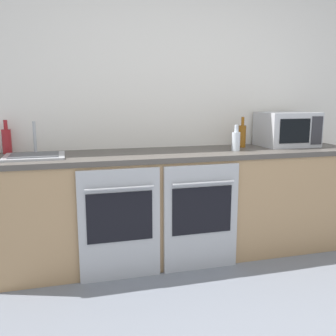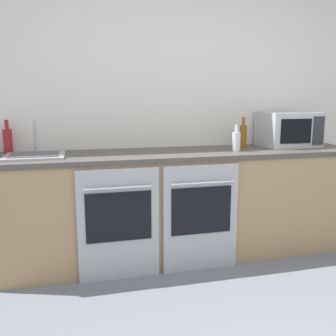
# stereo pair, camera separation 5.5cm
# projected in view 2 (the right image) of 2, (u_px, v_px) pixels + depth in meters

# --- Properties ---
(wall_back) EXTENTS (10.00, 0.06, 2.60)m
(wall_back) POSITION_uv_depth(u_px,v_px,m) (174.00, 102.00, 3.35)
(wall_back) COLOR silver
(wall_back) RESTS_ON ground_plane
(counter_back) EXTENTS (3.03, 0.65, 0.90)m
(counter_back) POSITION_uv_depth(u_px,v_px,m) (184.00, 203.00, 3.18)
(counter_back) COLOR tan
(counter_back) RESTS_ON ground_plane
(oven_left) EXTENTS (0.60, 0.06, 0.84)m
(oven_left) POSITION_uv_depth(u_px,v_px,m) (119.00, 224.00, 2.73)
(oven_left) COLOR #A8AAAF
(oven_left) RESTS_ON ground_plane
(oven_right) EXTENTS (0.60, 0.06, 0.84)m
(oven_right) POSITION_uv_depth(u_px,v_px,m) (201.00, 217.00, 2.88)
(oven_right) COLOR #A8AAAF
(oven_right) RESTS_ON ground_plane
(microwave) EXTENTS (0.49, 0.39, 0.31)m
(microwave) POSITION_uv_depth(u_px,v_px,m) (288.00, 129.00, 3.41)
(microwave) COLOR #B7BABF
(microwave) RESTS_ON counter_back
(bottle_amber) EXTENTS (0.06, 0.06, 0.27)m
(bottle_amber) POSITION_uv_depth(u_px,v_px,m) (243.00, 136.00, 3.33)
(bottle_amber) COLOR #8C5114
(bottle_amber) RESTS_ON counter_back
(bottle_red) EXTENTS (0.07, 0.07, 0.27)m
(bottle_red) POSITION_uv_depth(u_px,v_px,m) (8.00, 140.00, 2.99)
(bottle_red) COLOR maroon
(bottle_red) RESTS_ON counter_back
(bottle_clear) EXTENTS (0.07, 0.07, 0.22)m
(bottle_clear) POSITION_uv_depth(u_px,v_px,m) (236.00, 141.00, 3.11)
(bottle_clear) COLOR silver
(bottle_clear) RESTS_ON counter_back
(sink) EXTENTS (0.44, 0.38, 0.26)m
(sink) POSITION_uv_depth(u_px,v_px,m) (35.00, 155.00, 2.81)
(sink) COLOR #A8AAAF
(sink) RESTS_ON counter_back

